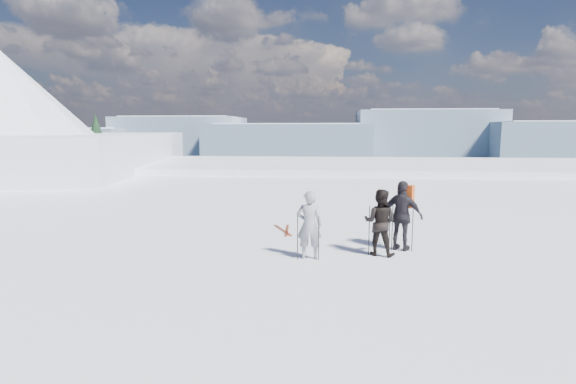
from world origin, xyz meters
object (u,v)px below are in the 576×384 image
at_px(skier_grey, 309,225).
at_px(skier_dark, 380,222).
at_px(skier_pack, 402,216).
at_px(skis_loose, 285,230).

distance_m(skier_grey, skier_dark, 1.96).
height_order(skier_grey, skier_pack, skier_pack).
xyz_separation_m(skier_grey, skis_loose, (-0.95, 3.21, -0.90)).
distance_m(skier_pack, skis_loose, 4.25).
height_order(skier_grey, skier_dark, skier_grey).
distance_m(skier_grey, skis_loose, 3.47).
height_order(skier_pack, skis_loose, skier_pack).
xyz_separation_m(skier_pack, skis_loose, (-3.53, 2.16, -0.98)).
bearing_deg(skier_grey, skier_pack, -160.99).
bearing_deg(skier_dark, skier_pack, -123.34).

